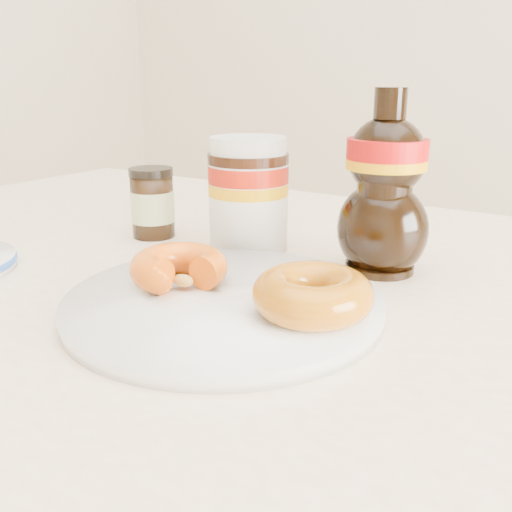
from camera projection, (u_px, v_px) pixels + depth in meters
The scene contains 7 objects.
dining_table at pixel (274, 381), 0.53m from camera, with size 1.40×0.90×0.75m.
plate at pixel (224, 302), 0.48m from camera, with size 0.27×0.27×0.01m.
donut_bitten at pixel (179, 268), 0.50m from camera, with size 0.09×0.09×0.03m, color #DE500C.
donut_whole at pixel (313, 294), 0.44m from camera, with size 0.09×0.09×0.03m, color #A0520A.
nutella_jar at pixel (248, 190), 0.64m from camera, with size 0.09×0.09×0.13m.
syrup_bottle at pixel (385, 183), 0.55m from camera, with size 0.09×0.08×0.18m, color black, non-canonical shape.
dark_jar at pixel (152, 203), 0.69m from camera, with size 0.05×0.05×0.08m.
Camera 1 is at (0.24, -0.31, 0.94)m, focal length 40.00 mm.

